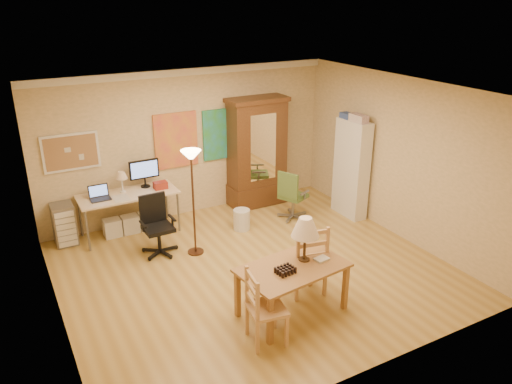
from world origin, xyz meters
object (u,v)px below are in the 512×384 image
office_chair_black (158,238)px  bookshelf (351,169)px  computer_desk (130,208)px  office_chair_green (292,206)px  dining_table (297,255)px  armoire (257,159)px

office_chair_black → bookshelf: size_ratio=0.53×
computer_desk → bookshelf: bearing=-17.6°
office_chair_green → bookshelf: size_ratio=0.52×
computer_desk → office_chair_green: size_ratio=1.75×
dining_table → office_chair_black: bearing=114.8°
computer_desk → armoire: (2.54, 0.08, 0.46)m
office_chair_black → office_chair_green: 2.59m
dining_table → office_chair_black: size_ratio=1.51×
armoire → office_chair_green: bearing=-76.4°
computer_desk → bookshelf: (3.81, -1.20, 0.45)m
office_chair_black → office_chair_green: office_chair_black is taller
dining_table → armoire: 3.61m
dining_table → computer_desk: bearing=111.0°
bookshelf → computer_desk: bearing=162.4°
dining_table → office_chair_black: (-1.09, 2.36, -0.56)m
dining_table → armoire: bearing=69.5°
armoire → bookshelf: size_ratio=1.17×
armoire → computer_desk: bearing=-178.2°
computer_desk → office_chair_green: computer_desk is taller
dining_table → office_chair_green: 2.92m
computer_desk → office_chair_black: (0.18, -0.94, -0.20)m
armoire → bookshelf: armoire is taller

